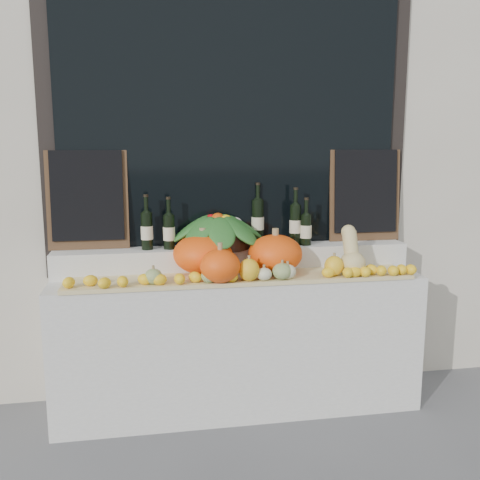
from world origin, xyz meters
name	(u,v)px	position (x,y,z in m)	size (l,w,h in m)	color
storefront_facade	(221,66)	(0.00, 2.25, 2.25)	(7.00, 0.94, 4.50)	beige
display_sill	(238,341)	(0.00, 1.52, 0.44)	(2.30, 0.55, 0.88)	silver
rear_tier	(234,258)	(0.00, 1.68, 0.96)	(2.30, 0.25, 0.16)	silver
straw_bedding	(241,278)	(0.00, 1.40, 0.89)	(2.10, 0.32, 0.03)	tan
pumpkin_left	(203,254)	(-0.22, 1.51, 1.03)	(0.37, 0.37, 0.25)	#FF540D
pumpkin_right	(275,254)	(0.22, 1.46, 1.02)	(0.34, 0.34, 0.24)	#FF540D
pumpkin_center	(220,266)	(-0.15, 1.28, 1.00)	(0.24, 0.24, 0.19)	#FF540D
butternut_squash	(352,254)	(0.68, 1.35, 1.03)	(0.16, 0.21, 0.30)	#D5BE7D
decorative_gourds	(264,271)	(0.12, 1.29, 0.96)	(1.20, 0.16, 0.16)	#35661E
lemon_heap	(245,275)	(0.00, 1.29, 0.94)	(2.20, 0.16, 0.06)	yellow
produce_bowl	(218,230)	(-0.11, 1.66, 1.15)	(0.64, 0.64, 0.23)	black
wine_bottle_far_left	(147,230)	(-0.56, 1.66, 1.16)	(0.08, 0.08, 0.35)	black
wine_bottle_near_left	(169,231)	(-0.42, 1.65, 1.15)	(0.08, 0.08, 0.33)	black
wine_bottle_tall	(258,221)	(0.17, 1.74, 1.19)	(0.08, 0.08, 0.41)	black
wine_bottle_near_right	(295,224)	(0.40, 1.65, 1.18)	(0.08, 0.08, 0.38)	black
wine_bottle_far_right	(306,229)	(0.47, 1.63, 1.15)	(0.08, 0.08, 0.31)	black
chalkboard_left	(87,198)	(-0.92, 1.74, 1.36)	(0.50, 0.07, 0.62)	#4C331E
chalkboard_right	(365,194)	(0.92, 1.74, 1.36)	(0.50, 0.07, 0.62)	#4C331E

